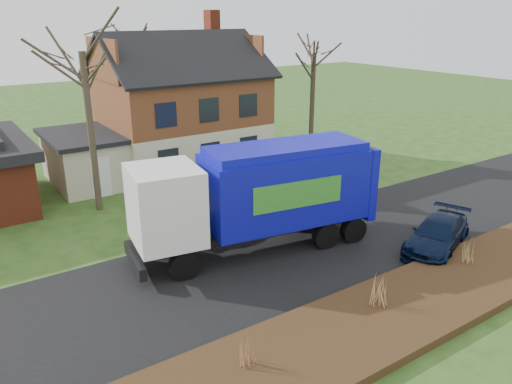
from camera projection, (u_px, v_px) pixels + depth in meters
ground at (293, 253)px, 19.97m from camera, size 120.00×120.00×0.00m
road at (293, 253)px, 19.97m from camera, size 80.00×7.00×0.02m
mulch_verge at (396, 312)px, 15.79m from camera, size 80.00×3.50×0.30m
main_house at (172, 101)px, 30.24m from camera, size 12.95×8.95×9.26m
garbage_truck at (262, 192)px, 19.62m from camera, size 10.20×4.14×4.25m
silver_sedan at (193, 211)px, 22.26m from camera, size 4.63×3.02×1.44m
navy_wagon at (437, 235)px, 20.14m from camera, size 4.75×3.26×1.28m
tree_front_west at (79, 25)px, 21.55m from camera, size 3.50×3.50×10.41m
tree_front_east at (315, 35)px, 30.44m from camera, size 3.45×3.45×9.59m
tree_back at (131, 23)px, 35.47m from camera, size 3.19×3.19×10.11m
grass_clump_west at (248, 349)px, 13.09m from camera, size 0.35×0.28×0.92m
grass_clump_mid at (379, 291)px, 15.73m from camera, size 0.37×0.31×1.04m
grass_clump_east at (468, 250)px, 18.57m from camera, size 0.37×0.30×0.91m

